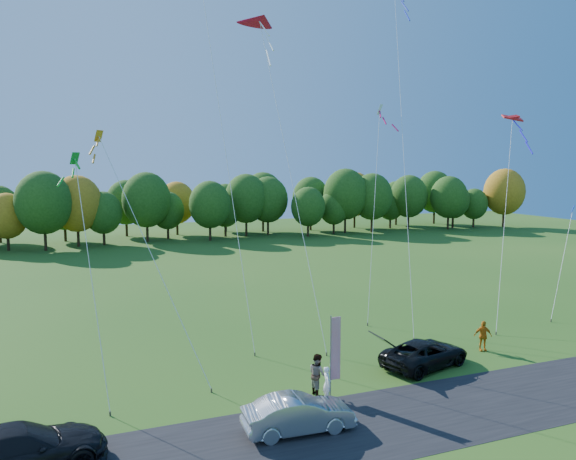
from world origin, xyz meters
name	(u,v)px	position (x,y,z in m)	size (l,w,h in m)	color
ground	(334,388)	(0.00, 0.00, 0.00)	(160.00, 160.00, 0.00)	#214E14
asphalt_strip	(376,423)	(0.00, -4.00, 0.01)	(90.00, 6.00, 0.01)	black
tree_line	(158,242)	(0.00, 55.00, 0.00)	(116.00, 12.00, 10.00)	#1E4711
black_suv	(425,353)	(5.77, 0.81, 0.72)	(2.39, 5.19, 1.44)	black
silver_sedan	(298,414)	(-3.29, -3.46, 0.74)	(1.57, 4.50, 1.48)	#AFB0B4
dark_truck_a	(18,451)	(-13.51, -2.79, 0.87)	(2.43, 5.97, 1.73)	black
person_tailgate_a	(327,383)	(-0.90, -1.12, 0.78)	(0.57, 0.37, 1.57)	white
person_tailgate_b	(318,374)	(-1.03, -0.37, 0.97)	(0.94, 0.73, 1.94)	gray
person_east	(483,336)	(10.38, 1.75, 0.88)	(1.03, 0.43, 1.76)	#C66F12
feather_flag	(334,348)	(-0.50, -1.03, 2.38)	(0.52, 0.07, 3.90)	#999999
kite_delta_blue	(216,84)	(-2.89, 10.53, 15.48)	(3.07, 10.42, 30.70)	#4C3F33
kite_parafoil_orange	(403,139)	(10.89, 11.30, 12.52)	(8.45, 13.92, 25.56)	#4C3F33
kite_delta_red	(285,146)	(1.32, 9.78, 11.82)	(2.90, 10.90, 21.99)	#4C3F33
kite_parafoil_rainbow	(505,214)	(17.03, 7.59, 7.25)	(9.17, 8.04, 14.86)	#4C3F33
kite_diamond_yellow	(151,254)	(-7.73, 5.22, 6.20)	(4.79, 7.71, 12.83)	#4C3F33
kite_diamond_green	(91,277)	(-10.70, 2.64, 5.72)	(1.42, 4.13, 11.52)	#4C3F33
kite_diamond_white	(374,210)	(8.52, 11.08, 7.50)	(4.26, 5.65, 15.50)	#4C3F33
kite_diamond_blue_low	(562,262)	(21.03, 6.11, 3.80)	(4.89, 3.12, 7.95)	#4C3F33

